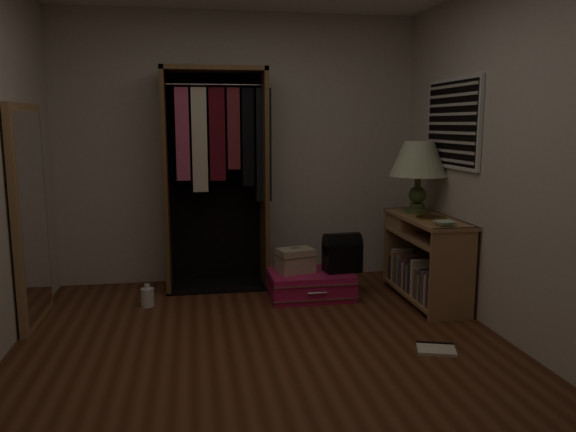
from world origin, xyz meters
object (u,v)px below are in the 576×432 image
Objects in this scene: floor_mirror at (30,216)px; white_jug at (148,297)px; open_wardrobe at (219,159)px; black_bag at (342,252)px; console_bookshelf at (423,256)px; table_lamp at (419,160)px; pink_suitcase at (310,284)px; train_case at (296,260)px.

white_jug is (0.83, 0.23, -0.77)m from floor_mirror.
open_wardrobe is 1.43m from black_bag.
open_wardrobe reaches higher than black_bag.
floor_mirror is (-1.49, -0.77, -0.37)m from open_wardrobe.
console_bookshelf is 0.86m from table_lamp.
open_wardrobe is at bearing 39.03° from white_jug.
floor_mirror is at bearing -164.24° from white_jug.
pink_suitcase is (2.26, 0.26, -0.73)m from floor_mirror.
train_case is at bearing 178.10° from table_lamp.
train_case is (-0.13, 0.02, 0.22)m from pink_suitcase.
white_jug is at bearing -140.97° from open_wardrobe.
train_case is 1.03× the size of black_bag.
train_case is 1.84× the size of white_jug.
console_bookshelf is at bearing -20.81° from black_bag.
white_jug is at bearing 15.76° from floor_mirror.
open_wardrobe reaches higher than table_lamp.
pink_suitcase is at bearing -33.37° from open_wardrobe.
floor_mirror is at bearing -179.22° from console_bookshelf.
train_case is at bearing 170.53° from pink_suitcase.
open_wardrobe is at bearing 149.49° from black_bag.
train_case is 1.32m from white_jug.
open_wardrobe is 5.84× the size of black_bag.
floor_mirror reaches higher than train_case.
black_bag is (0.42, -0.04, 0.07)m from train_case.
console_bookshelf reaches higher than black_bag.
console_bookshelf is 1.74× the size of table_lamp.
train_case is at bearing 2.21° from white_jug.
table_lamp reaches higher than console_bookshelf.
console_bookshelf is 2.43m from white_jug.
train_case is at bearing 167.77° from console_bookshelf.
train_case is (0.64, -0.49, -0.88)m from open_wardrobe.
open_wardrobe is 3.18× the size of table_lamp.
pink_suitcase is 0.41m from black_bag.
black_bag reaches higher than white_jug.
pink_suitcase is 2.10× the size of train_case.
pink_suitcase is at bearing 6.63° from floor_mirror.
black_bag is 0.54× the size of table_lamp.
floor_mirror is 3.27m from table_lamp.
console_bookshelf is 5.71× the size of white_jug.
open_wardrobe is at bearing 128.27° from train_case.
console_bookshelf is 3.27m from floor_mirror.
open_wardrobe reaches higher than train_case.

